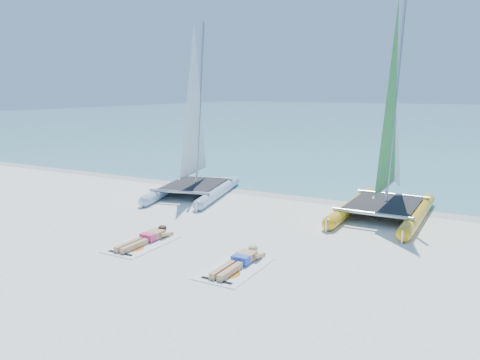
# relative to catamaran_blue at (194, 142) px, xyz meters

# --- Properties ---
(ground) EXTENTS (140.00, 140.00, 0.00)m
(ground) POSITION_rel_catamaran_blue_xyz_m (4.26, -3.95, -1.89)
(ground) COLOR white
(ground) RESTS_ON ground
(sea) EXTENTS (140.00, 115.00, 0.01)m
(sea) POSITION_rel_catamaran_blue_xyz_m (4.26, 59.05, -1.88)
(sea) COLOR #6EAAB8
(sea) RESTS_ON ground
(wet_sand_strip) EXTENTS (140.00, 1.40, 0.01)m
(wet_sand_strip) POSITION_rel_catamaran_blue_xyz_m (4.26, 1.55, -1.88)
(wet_sand_strip) COLOR silver
(wet_sand_strip) RESTS_ON ground
(catamaran_blue) EXTENTS (3.22, 5.02, 6.32)m
(catamaran_blue) POSITION_rel_catamaran_blue_xyz_m (0.00, 0.00, 0.00)
(catamaran_blue) COLOR #ABC3E0
(catamaran_blue) RESTS_ON ground
(catamaran_yellow) EXTENTS (2.35, 5.16, 6.56)m
(catamaran_yellow) POSITION_rel_catamaran_blue_xyz_m (6.58, 0.67, 0.18)
(catamaran_yellow) COLOR #F3A919
(catamaran_yellow) RESTS_ON ground
(towel_a) EXTENTS (1.00, 1.85, 0.02)m
(towel_a) POSITION_rel_catamaran_blue_xyz_m (1.97, -5.22, -1.88)
(towel_a) COLOR white
(towel_a) RESTS_ON ground
(sunbather_a) EXTENTS (0.37, 1.73, 0.26)m
(sunbather_a) POSITION_rel_catamaran_blue_xyz_m (1.97, -5.03, -1.77)
(sunbather_a) COLOR tan
(sunbather_a) RESTS_ON towel_a
(towel_b) EXTENTS (1.00, 1.85, 0.02)m
(towel_b) POSITION_rel_catamaran_blue_xyz_m (4.73, -5.49, -1.88)
(towel_b) COLOR white
(towel_b) RESTS_ON ground
(sunbather_b) EXTENTS (0.37, 1.73, 0.26)m
(sunbather_b) POSITION_rel_catamaran_blue_xyz_m (4.73, -5.30, -1.77)
(sunbather_b) COLOR tan
(sunbather_b) RESTS_ON towel_b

